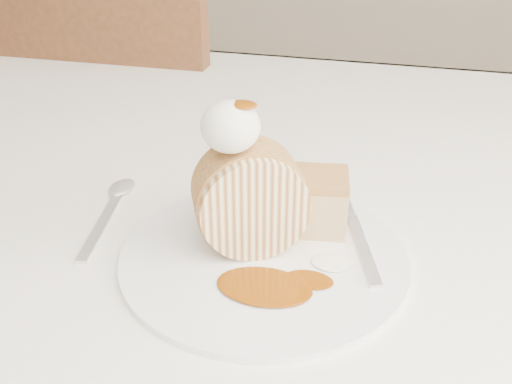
# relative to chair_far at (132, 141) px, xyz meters

# --- Properties ---
(table) EXTENTS (1.40, 0.90, 0.75)m
(table) POSITION_rel_chair_far_xyz_m (0.46, -0.44, 0.12)
(table) COLOR white
(table) RESTS_ON ground
(chair_far) EXTENTS (0.45, 0.45, 0.94)m
(chair_far) POSITION_rel_chair_far_xyz_m (0.00, 0.00, 0.00)
(chair_far) COLOR brown
(chair_far) RESTS_ON ground
(plate) EXTENTS (0.29, 0.29, 0.01)m
(plate) POSITION_rel_chair_far_xyz_m (0.46, -0.64, 0.22)
(plate) COLOR white
(plate) RESTS_ON table
(roulade_slice) EXTENTS (0.11, 0.09, 0.09)m
(roulade_slice) POSITION_rel_chair_far_xyz_m (0.45, -0.63, 0.27)
(roulade_slice) COLOR beige
(roulade_slice) RESTS_ON plate
(cake_chunk) EXTENTS (0.06, 0.06, 0.05)m
(cake_chunk) POSITION_rel_chair_far_xyz_m (0.50, -0.59, 0.24)
(cake_chunk) COLOR tan
(cake_chunk) RESTS_ON plate
(whipped_cream) EXTENTS (0.05, 0.05, 0.04)m
(whipped_cream) POSITION_rel_chair_far_xyz_m (0.43, -0.64, 0.34)
(whipped_cream) COLOR white
(whipped_cream) RESTS_ON roulade_slice
(caramel_drizzle) EXTENTS (0.02, 0.02, 0.01)m
(caramel_drizzle) POSITION_rel_chair_far_xyz_m (0.44, -0.64, 0.36)
(caramel_drizzle) COLOR #723404
(caramel_drizzle) RESTS_ON whipped_cream
(caramel_pool) EXTENTS (0.09, 0.06, 0.00)m
(caramel_pool) POSITION_rel_chair_far_xyz_m (0.48, -0.69, 0.22)
(caramel_pool) COLOR #723404
(caramel_pool) RESTS_ON plate
(fork) EXTENTS (0.06, 0.15, 0.00)m
(fork) POSITION_rel_chair_far_xyz_m (0.55, -0.62, 0.22)
(fork) COLOR silver
(fork) RESTS_ON plate
(spoon) EXTENTS (0.05, 0.15, 0.00)m
(spoon) POSITION_rel_chair_far_xyz_m (0.30, -0.63, 0.22)
(spoon) COLOR silver
(spoon) RESTS_ON table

